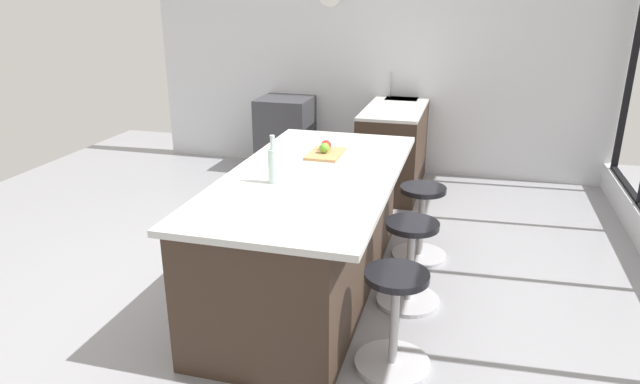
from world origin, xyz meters
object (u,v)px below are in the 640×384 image
(stool_by_window, at_px, (421,225))
(apple_red, at_px, (326,145))
(water_bottle, at_px, (273,164))
(kitchen_island, at_px, (307,232))
(apple_green, at_px, (324,148))
(stool_near_camera, at_px, (394,323))
(cutting_board, at_px, (325,154))
(stool_middle, at_px, (410,265))
(oven_range, at_px, (286,134))

(stool_by_window, xyz_separation_m, apple_red, (0.23, -0.73, 0.66))
(water_bottle, bearing_deg, stool_by_window, 138.96)
(kitchen_island, relative_size, apple_green, 30.10)
(stool_by_window, relative_size, stool_near_camera, 1.00)
(kitchen_island, relative_size, stool_near_camera, 3.83)
(apple_red, bearing_deg, stool_near_camera, 30.36)
(stool_near_camera, bearing_deg, cutting_board, -148.65)
(stool_by_window, bearing_deg, kitchen_island, -44.97)
(stool_middle, relative_size, water_bottle, 1.93)
(stool_middle, xyz_separation_m, apple_green, (-0.43, -0.72, 0.66))
(stool_near_camera, bearing_deg, stool_by_window, 180.00)
(water_bottle, bearing_deg, kitchen_island, 152.61)
(kitchen_island, xyz_separation_m, apple_red, (-0.51, 0.01, 0.50))
(oven_range, distance_m, cutting_board, 2.58)
(apple_green, bearing_deg, cutting_board, 160.46)
(oven_range, distance_m, stool_near_camera, 3.90)
(stool_middle, distance_m, apple_red, 1.11)
(stool_near_camera, bearing_deg, kitchen_island, -135.03)
(apple_red, bearing_deg, cutting_board, 11.01)
(stool_near_camera, bearing_deg, water_bottle, -118.16)
(cutting_board, bearing_deg, oven_range, -154.55)
(stool_middle, bearing_deg, stool_by_window, 180.00)
(apple_green, height_order, water_bottle, water_bottle)
(cutting_board, distance_m, apple_red, 0.09)
(oven_range, distance_m, kitchen_island, 2.93)
(oven_range, bearing_deg, apple_red, 25.87)
(oven_range, xyz_separation_m, cutting_board, (2.29, 1.09, 0.47))
(stool_near_camera, distance_m, cutting_board, 1.50)
(stool_by_window, bearing_deg, water_bottle, -41.04)
(stool_middle, bearing_deg, stool_near_camera, 0.00)
(stool_by_window, bearing_deg, cutting_board, -67.45)
(water_bottle, bearing_deg, stool_middle, 107.05)
(oven_range, relative_size, stool_near_camera, 1.43)
(stool_by_window, bearing_deg, stool_near_camera, 0.00)
(stool_by_window, height_order, apple_red, apple_red)
(apple_red, bearing_deg, stool_by_window, 107.28)
(oven_range, xyz_separation_m, stool_near_camera, (3.46, 1.80, -0.15))
(oven_range, bearing_deg, stool_middle, 33.47)
(apple_green, bearing_deg, stool_middle, 59.35)
(oven_range, height_order, kitchen_island, kitchen_island)
(cutting_board, relative_size, water_bottle, 1.15)
(oven_range, bearing_deg, stool_by_window, 42.13)
(oven_range, height_order, stool_middle, oven_range)
(stool_by_window, height_order, stool_middle, same)
(stool_near_camera, height_order, water_bottle, water_bottle)
(cutting_board, relative_size, apple_red, 4.71)
(kitchen_island, xyz_separation_m, cutting_board, (-0.44, 0.02, 0.45))
(stool_by_window, distance_m, water_bottle, 1.51)
(stool_near_camera, bearing_deg, apple_green, -148.23)
(oven_range, height_order, cutting_board, cutting_board)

